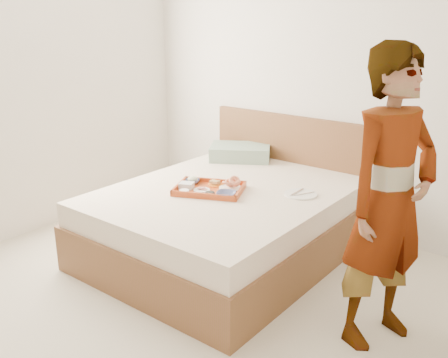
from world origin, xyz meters
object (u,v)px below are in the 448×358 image
Objects in this scene: bed at (227,222)px; dinner_plate at (301,194)px; tray at (209,188)px; person at (389,201)px.

dinner_plate is (0.50, 0.24, 0.27)m from bed.
tray is 2.05× the size of dinner_plate.
person is (1.34, -0.30, 0.57)m from bed.
dinner_plate is 1.05m from person.
person reaches higher than dinner_plate.
bed is 0.62m from dinner_plate.
dinner_plate reaches higher than bed.
tray reaches higher than bed.
bed is 4.02× the size of tray.
dinner_plate is at bearing 25.73° from bed.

